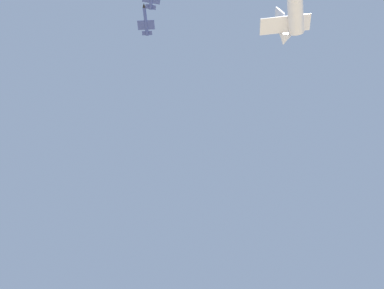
{
  "coord_description": "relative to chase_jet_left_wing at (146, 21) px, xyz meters",
  "views": [
    {
      "loc": [
        44.56,
        79.61,
        3.28
      ],
      "look_at": [
        1.93,
        44.66,
        81.42
      ],
      "focal_mm": 35.41,
      "sensor_mm": 36.0,
      "label": 1
    }
  ],
  "objects": [
    {
      "name": "chase_jet_left_wing",
      "position": [
        0.0,
        0.0,
        0.0
      ],
      "size": [
        13.89,
        11.52,
        4.0
      ],
      "rotation": [
        0.0,
        0.0,
        0.64
      ],
      "color": "#38478C"
    }
  ]
}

